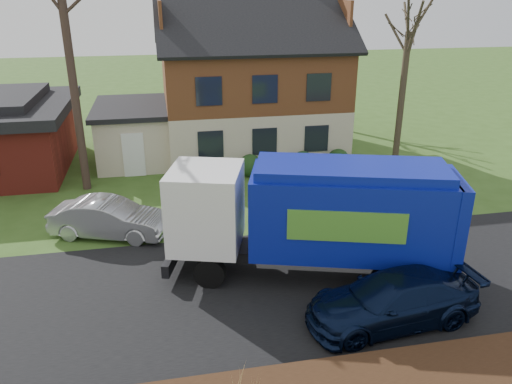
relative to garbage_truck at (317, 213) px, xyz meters
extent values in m
plane|color=#34531B|center=(-1.49, -0.46, -2.11)|extent=(120.00, 120.00, 0.00)
cube|color=black|center=(-1.49, -0.46, -2.10)|extent=(80.00, 7.00, 0.02)
cube|color=beige|center=(0.51, 13.54, -0.76)|extent=(9.00, 7.50, 2.70)
cube|color=#502916|center=(0.51, 13.54, 1.99)|extent=(9.00, 7.50, 2.80)
cube|color=beige|center=(-5.69, 13.04, -0.81)|extent=(3.50, 5.50, 2.60)
cube|color=black|center=(-5.69, 13.04, 0.61)|extent=(3.90, 5.90, 0.24)
cylinder|color=black|center=(-3.26, -0.01, -1.64)|extent=(0.99, 0.57, 0.94)
cylinder|color=black|center=(-2.71, 1.80, -1.64)|extent=(0.99, 0.57, 0.94)
cylinder|color=black|center=(1.67, -1.49, -1.64)|extent=(0.99, 0.57, 0.94)
cylinder|color=black|center=(2.22, 0.33, -1.64)|extent=(0.99, 0.57, 0.94)
cylinder|color=black|center=(2.80, -1.83, -1.64)|extent=(0.99, 0.57, 0.94)
cylinder|color=black|center=(3.34, -0.01, -1.64)|extent=(0.99, 0.57, 0.94)
cube|color=black|center=(0.04, -0.01, -1.34)|extent=(7.74, 3.26, 0.32)
cube|color=white|center=(-3.20, 0.96, 0.06)|extent=(2.64, 2.76, 2.44)
cube|color=black|center=(-4.15, 1.24, 0.19)|extent=(0.64, 1.92, 0.81)
cube|color=black|center=(-4.24, 1.27, -1.61)|extent=(0.86, 2.23, 0.41)
cube|color=#0B188D|center=(0.86, -0.26, 0.06)|extent=(6.09, 3.79, 2.44)
cube|color=#0B188D|center=(0.86, -0.26, 1.41)|extent=(5.76, 3.46, 0.27)
cube|color=#0B188D|center=(3.67, -1.10, -0.03)|extent=(0.96, 2.29, 2.62)
cube|color=#488A2D|center=(0.40, -1.32, 0.15)|extent=(3.12, 0.97, 0.90)
cube|color=#488A2D|center=(1.06, 0.88, 0.15)|extent=(3.12, 0.97, 0.90)
imported|color=#A1A3A8|center=(-6.40, 4.03, -1.42)|extent=(4.39, 2.72, 1.36)
imported|color=black|center=(1.28, -2.64, -1.43)|extent=(4.81, 2.31, 1.35)
cylinder|color=#3C2C24|center=(-7.78, 9.02, 2.11)|extent=(0.35, 0.35, 8.44)
cylinder|color=#3F3425|center=(6.65, 8.33, 1.17)|extent=(0.30, 0.30, 6.56)
cylinder|color=#3D3025|center=(3.56, 21.61, 1.87)|extent=(0.30, 0.30, 7.96)
camera|label=1|loc=(-4.40, -12.83, 6.13)|focal=35.00mm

